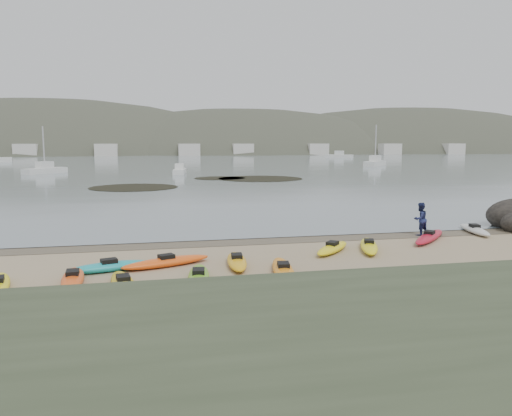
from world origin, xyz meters
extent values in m
plane|color=tan|center=(0.00, 0.00, 0.00)|extent=(600.00, 600.00, 0.00)
plane|color=brown|center=(0.00, -0.30, 0.00)|extent=(60.00, 60.00, 0.00)
plane|color=slate|center=(0.00, 300.00, 0.01)|extent=(1200.00, 1200.00, 0.00)
ellipsoid|color=#FD5A16|center=(-4.38, -4.50, 0.17)|extent=(3.51, 1.91, 0.34)
ellipsoid|color=#1BA4AC|center=(-6.42, -4.79, 0.17)|extent=(3.06, 1.51, 0.34)
ellipsoid|color=red|center=(7.95, -2.04, 0.17)|extent=(3.42, 3.44, 0.34)
ellipsoid|color=#FA5415|center=(-7.47, -6.19, 0.17)|extent=(0.90, 2.94, 0.34)
ellipsoid|color=orange|center=(-0.44, -6.63, 0.17)|extent=(1.28, 3.80, 0.34)
ellipsoid|color=yellow|center=(2.55, -3.50, 0.17)|extent=(2.45, 2.63, 0.34)
ellipsoid|color=yellow|center=(4.25, -3.41, 0.17)|extent=(1.86, 3.38, 0.34)
ellipsoid|color=gold|center=(-5.81, -7.19, 0.17)|extent=(1.22, 3.28, 0.34)
ellipsoid|color=#6DB724|center=(-3.42, -6.89, 0.17)|extent=(1.07, 3.41, 0.34)
ellipsoid|color=#F3AE14|center=(-1.80, -4.96, 0.17)|extent=(0.98, 2.98, 0.34)
ellipsoid|color=silver|center=(11.24, -0.80, 0.17)|extent=(1.38, 3.31, 0.34)
imported|color=navy|center=(8.17, -0.80, 0.82)|extent=(0.96, 0.85, 1.65)
cylinder|color=black|center=(-6.53, 28.71, 0.03)|extent=(8.87, 8.87, 0.04)
cylinder|color=black|center=(8.63, 37.93, 0.03)|extent=(10.60, 10.60, 0.04)
cylinder|color=black|center=(3.78, 39.65, 0.03)|extent=(6.46, 6.46, 0.04)
cube|color=silver|center=(-19.86, 54.57, 0.47)|extent=(5.71, 6.35, 0.94)
cube|color=silver|center=(-0.64, 49.99, 0.40)|extent=(2.35, 5.83, 0.79)
cube|color=silver|center=(37.53, 66.18, 0.54)|extent=(6.76, 7.09, 1.07)
cube|color=silver|center=(48.73, 113.28, 0.55)|extent=(7.95, 5.84, 1.10)
ellipsoid|color=#384235|center=(-45.00, 195.00, -18.00)|extent=(220.00, 120.00, 80.00)
ellipsoid|color=#384235|center=(35.00, 190.00, -15.30)|extent=(200.00, 110.00, 68.00)
ellipsoid|color=#384235|center=(120.00, 200.00, -17.10)|extent=(230.00, 130.00, 76.00)
cube|color=beige|center=(-42.00, 145.00, 2.00)|extent=(7.00, 5.00, 4.00)
cube|color=beige|center=(-18.00, 145.00, 2.00)|extent=(7.00, 5.00, 4.00)
cube|color=beige|center=(6.00, 145.00, 2.00)|extent=(7.00, 5.00, 4.00)
cube|color=beige|center=(30.00, 145.00, 2.00)|extent=(7.00, 5.00, 4.00)
cube|color=beige|center=(54.00, 145.00, 2.00)|extent=(7.00, 5.00, 4.00)
cube|color=beige|center=(78.00, 145.00, 2.00)|extent=(7.00, 5.00, 4.00)
cube|color=beige|center=(102.00, 145.00, 2.00)|extent=(7.00, 5.00, 4.00)
camera|label=1|loc=(-4.90, -22.99, 4.63)|focal=35.00mm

